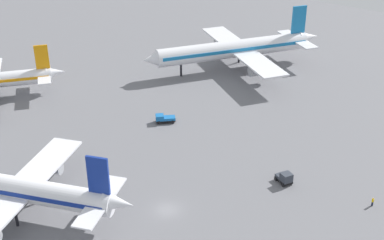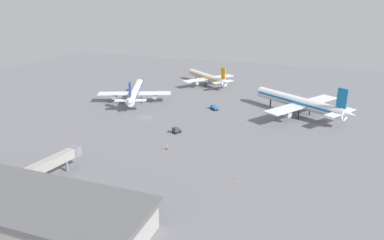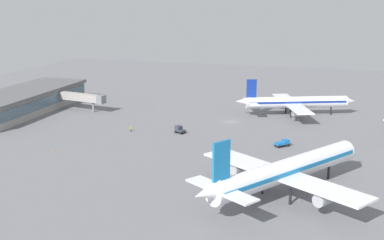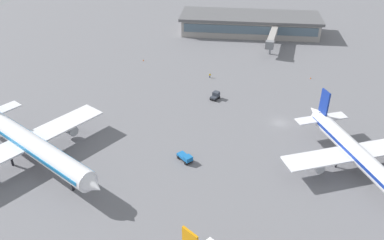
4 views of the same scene
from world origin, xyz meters
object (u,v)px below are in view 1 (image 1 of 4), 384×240
Objects in this scene: airplane_at_gate at (11,188)px; airplane_distant at (236,49)px; baggage_tug at (285,178)px; pushback_tractor at (164,118)px; ground_crew_worker at (373,202)px.

airplane_at_gate is 78.26m from airplane_distant.
airplane_at_gate is at bearing -106.22° from baggage_tug.
airplane_distant is at bearing -107.56° from airplane_at_gate.
pushback_tractor is (40.75, 0.61, -3.95)m from airplane_at_gate.
airplane_distant reaches higher than baggage_tug.
airplane_distant is 67.10m from ground_crew_worker.
airplane_at_gate is 48.43m from baggage_tug.
airplane_distant is (78.06, 5.60, 0.94)m from airplane_at_gate.
airplane_distant is at bearing -126.42° from pushback_tractor.
ground_crew_worker is (-2.33, -48.92, -0.12)m from pushback_tractor.
airplane_at_gate reaches higher than ground_crew_worker.
pushback_tractor is at bearing -110.80° from airplane_at_gate.
baggage_tug is at bearing 126.94° from pushback_tractor.
airplane_distant is 57.55m from baggage_tug.
ground_crew_worker is at bearing -163.17° from airplane_at_gate.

